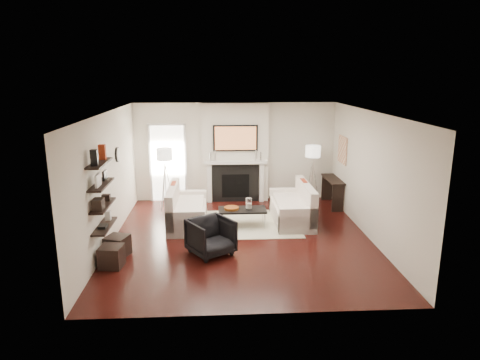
{
  "coord_description": "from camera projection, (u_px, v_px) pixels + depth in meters",
  "views": [
    {
      "loc": [
        -0.53,
        -8.64,
        3.47
      ],
      "look_at": [
        0.0,
        0.6,
        1.15
      ],
      "focal_mm": 32.0,
      "sensor_mm": 36.0,
      "label": 1
    }
  ],
  "objects": [
    {
      "name": "shelf_top",
      "position": [
        99.0,
        163.0,
        7.66
      ],
      "size": [
        0.25,
        1.0,
        0.04
      ],
      "primitive_type": "cube",
      "color": "black",
      "rests_on": "wall_left"
    },
    {
      "name": "door_trim_l",
      "position": [
        150.0,
        164.0,
        11.72
      ],
      "size": [
        0.06,
        0.06,
        2.16
      ],
      "primitive_type": "cube",
      "color": "white",
      "rests_on": "floor"
    },
    {
      "name": "coffee_leg_se",
      "position": [
        263.0,
        215.0,
        10.16
      ],
      "size": [
        0.02,
        0.02,
        0.38
      ],
      "primitive_type": "cylinder",
      "color": "silver",
      "rests_on": "floor"
    },
    {
      "name": "decor_box_tall",
      "position": [
        108.0,
        215.0,
        8.22
      ],
      "size": [
        0.1,
        0.1,
        0.18
      ],
      "primitive_type": "cube",
      "color": "white",
      "rests_on": "shelf_bottom"
    },
    {
      "name": "candlestick_l_tall",
      "position": [
        215.0,
        156.0,
        11.5
      ],
      "size": [
        0.04,
        0.04,
        0.3
      ],
      "primitive_type": "cylinder",
      "color": "silver",
      "rests_on": "mantel_shelf"
    },
    {
      "name": "coffee_leg_ne",
      "position": [
        265.0,
        221.0,
        9.73
      ],
      "size": [
        0.02,
        0.02,
        0.38
      ],
      "primitive_type": "cylinder",
      "color": "silver",
      "rests_on": "floor"
    },
    {
      "name": "decor_frame_a",
      "position": [
        98.0,
        180.0,
        7.55
      ],
      "size": [
        0.04,
        0.3,
        0.22
      ],
      "primitive_type": "cube",
      "color": "white",
      "rests_on": "shelf_upper"
    },
    {
      "name": "clock_rim",
      "position": [
        117.0,
        155.0,
        9.54
      ],
      "size": [
        0.04,
        0.34,
        0.34
      ],
      "primitive_type": "cylinder",
      "rotation": [
        0.0,
        1.57,
        0.0
      ],
      "color": "black",
      "rests_on": "wall_left"
    },
    {
      "name": "loveseat_right_cushion",
      "position": [
        290.0,
        203.0,
        10.18
      ],
      "size": [
        0.63,
        1.44,
        0.1
      ],
      "primitive_type": "cube",
      "color": "silver",
      "rests_on": "loveseat_right_base"
    },
    {
      "name": "loveseat_left_back",
      "position": [
        173.0,
        203.0,
        9.94
      ],
      "size": [
        0.18,
        1.8,
        0.8
      ],
      "primitive_type": "cube",
      "color": "silver",
      "rests_on": "floor"
    },
    {
      "name": "pillow_left_charcoal",
      "position": [
        171.0,
        199.0,
        9.6
      ],
      "size": [
        0.1,
        0.4,
        0.4
      ],
      "primitive_type": "cube",
      "color": "black",
      "rests_on": "loveseat_left_cushion"
    },
    {
      "name": "candlestick_r_short",
      "position": [
        261.0,
        156.0,
        11.58
      ],
      "size": [
        0.04,
        0.04,
        0.24
      ],
      "primitive_type": "cylinder",
      "color": "silver",
      "rests_on": "mantel_shelf"
    },
    {
      "name": "shelf_bottom",
      "position": [
        105.0,
        226.0,
        7.95
      ],
      "size": [
        0.25,
        1.0,
        0.03
      ],
      "primitive_type": "cube",
      "color": "black",
      "rests_on": "wall_left"
    },
    {
      "name": "loveseat_right_base",
      "position": [
        291.0,
        213.0,
        10.25
      ],
      "size": [
        0.85,
        1.8,
        0.42
      ],
      "primitive_type": "cube",
      "color": "silver",
      "rests_on": "floor"
    },
    {
      "name": "lamp_right_leg_b",
      "position": [
        309.0,
        181.0,
        11.64
      ],
      "size": [
        0.14,
        0.22,
        1.23
      ],
      "primitive_type": "cylinder",
      "rotation": [
        0.18,
        0.0,
        0.52
      ],
      "color": "silver",
      "rests_on": "floor"
    },
    {
      "name": "pillow_right_charcoal",
      "position": [
        309.0,
        196.0,
        9.85
      ],
      "size": [
        0.1,
        0.4,
        0.4
      ],
      "primitive_type": "cube",
      "color": "black",
      "rests_on": "loveseat_right_cushion"
    },
    {
      "name": "coffee_table",
      "position": [
        242.0,
        210.0,
        9.87
      ],
      "size": [
        1.1,
        0.55,
        0.04
      ],
      "primitive_type": "cube",
      "color": "black",
      "rests_on": "floor"
    },
    {
      "name": "decor_wine_rack",
      "position": [
        98.0,
        204.0,
        7.54
      ],
      "size": [
        0.18,
        0.25,
        0.2
      ],
      "primitive_type": "cube",
      "color": "black",
      "rests_on": "shelf_lower"
    },
    {
      "name": "candlestick_l_short",
      "position": [
        210.0,
        157.0,
        11.5
      ],
      "size": [
        0.04,
        0.04,
        0.24
      ],
      "primitive_type": "cylinder",
      "color": "silver",
      "rests_on": "mantel_shelf"
    },
    {
      "name": "clock_face",
      "position": [
        119.0,
        155.0,
        9.55
      ],
      "size": [
        0.01,
        0.29,
        0.29
      ],
      "primitive_type": "cylinder",
      "rotation": [
        0.0,
        1.57,
        0.0
      ],
      "color": "white",
      "rests_on": "clock_rim"
    },
    {
      "name": "lamp_left_leg_c",
      "position": [
        163.0,
        187.0,
        11.06
      ],
      "size": [
        0.14,
        0.22,
        1.23
      ],
      "primitive_type": "cylinder",
      "rotation": [
        0.18,
        0.0,
        2.62
      ],
      "color": "silver",
      "rests_on": "floor"
    },
    {
      "name": "shelf_upper",
      "position": [
        101.0,
        185.0,
        7.76
      ],
      "size": [
        0.25,
        1.0,
        0.04
      ],
      "primitive_type": "cube",
      "color": "black",
      "rests_on": "wall_left"
    },
    {
      "name": "loveseat_left_arm_n",
      "position": [
        185.0,
        224.0,
        9.23
      ],
      "size": [
        0.85,
        0.18,
        0.6
      ],
      "primitive_type": "cube",
      "color": "silver",
      "rests_on": "floor"
    },
    {
      "name": "loveseat_left_cushion",
      "position": [
        190.0,
        205.0,
        9.98
      ],
      "size": [
        0.63,
        1.44,
        0.1
      ],
      "primitive_type": "cube",
      "color": "silver",
      "rests_on": "loveseat_left_base"
    },
    {
      "name": "ottoman_far",
      "position": [
        112.0,
        257.0,
        7.84
      ],
      "size": [
        0.44,
        0.44,
        0.4
      ],
      "primitive_type": "cube",
      "rotation": [
        0.0,
        0.0,
        -0.12
      ],
      "color": "black",
      "rests_on": "floor"
    },
    {
      "name": "pillow_left_orange",
      "position": [
        174.0,
        191.0,
        10.18
      ],
      "size": [
        0.1,
        0.42,
        0.42
      ],
      "primitive_type": "cube",
      "color": "maroon",
      "rests_on": "loveseat_left_cushion"
    },
    {
      "name": "room_envelope",
      "position": [
        242.0,
        178.0,
        8.91
      ],
      "size": [
        6.0,
        6.0,
        6.0
      ],
      "color": "black",
      "rests_on": "ground"
    },
    {
      "name": "pillow_right_orange",
      "position": [
        303.0,
        189.0,
        10.43
      ],
      "size": [
        0.1,
        0.42,
        0.42
      ],
      "primitive_type": "cube",
      "color": "maroon",
      "rests_on": "loveseat_right_cushion"
    },
    {
      "name": "decor_books",
      "position": [
        103.0,
        226.0,
        7.82
      ],
      "size": [
        0.14,
        0.2,
        0.05
      ],
      "primitive_type": "cube",
      "color": "black",
      "rests_on": "shelf_bottom"
    },
    {
      "name": "decor_magfile_a",
      "position": [
        94.0,
        158.0,
        7.34
      ],
      "size": [
        0.12,
        0.1,
        0.28
      ],
      "primitive_type": "cube",
      "color": "black",
      "rests_on": "shelf_top"
    },
    {
      "name": "loveseat_right_arm_s",
      "position": [
        286.0,
        200.0,
        11.01
      ],
      "size": [
        0.85,
        0.18,
        0.6
      ],
      "primitive_type": "cube",
      "color": "silver",
      "rests_on": "floor"
    },
    {
      "name": "hurricane_glass",
      "position": [
        249.0,
        203.0,
        9.83
      ],
      "size": [
        0.14,
        0.14,
        0.25
      ],
      "primitive_type": "cylinder",
      "color": "white",
      "rests_on": "coffee_table"
    },
    {
      "name": "door_trim_top",
      "position": [
        166.0,
        124.0,
        11.48
      ],
      "size": [
        1.02,
        0.06,
        0.06
      ],
      "primitive_type": "cube",
      "color": "white",
      "rests_on": "wall_back"
    },
    {
      "name": "lamp_right_post",
      "position": [
        312.0,
        182.0,
        11.55
      ],
      "size": [
        0.02,
        0.02,
        1.2
      ],
      "primitive_type": "cylinder",
      "color": "silver",
      "rests_on": "floor"
    },
    {
      "name": "wall_art",
      "position": [
        343.0,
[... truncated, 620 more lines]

